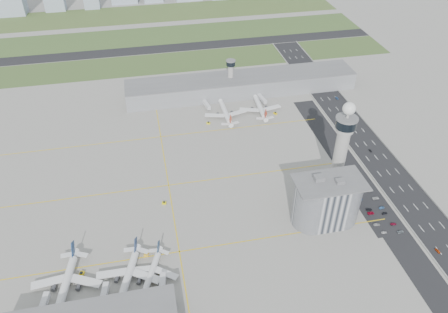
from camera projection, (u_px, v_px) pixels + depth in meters
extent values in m
plane|color=#A09D95|center=(235.00, 207.00, 283.07)|extent=(1000.00, 1000.00, 0.00)
cube|color=#455C2B|center=(168.00, 63.00, 455.30)|extent=(480.00, 50.00, 0.08)
cube|color=#395428|center=(162.00, 36.00, 513.80)|extent=(480.00, 60.00, 0.08)
cube|color=#44592A|center=(156.00, 13.00, 576.19)|extent=(480.00, 70.00, 0.08)
cube|color=black|center=(165.00, 49.00, 484.14)|extent=(480.00, 22.00, 0.10)
cube|color=black|center=(397.00, 183.00, 301.66)|extent=(28.00, 500.00, 0.10)
cube|color=#9E9E99|center=(378.00, 185.00, 299.06)|extent=(0.60, 500.00, 1.20)
cube|color=#9E9E99|center=(415.00, 180.00, 303.59)|extent=(0.60, 500.00, 1.20)
cube|color=black|center=(370.00, 198.00, 289.82)|extent=(18.00, 260.00, 0.08)
cube|color=black|center=(376.00, 211.00, 280.13)|extent=(20.00, 44.00, 0.10)
cube|color=yellow|center=(179.00, 252.00, 253.19)|extent=(260.00, 0.60, 0.01)
cube|color=yellow|center=(169.00, 185.00, 299.99)|extent=(260.00, 0.60, 0.01)
cube|color=yellow|center=(161.00, 137.00, 346.78)|extent=(260.00, 0.60, 0.01)
cube|color=yellow|center=(169.00, 185.00, 299.99)|extent=(0.60, 260.00, 0.01)
cylinder|color=#ADAAA5|center=(340.00, 156.00, 286.46)|extent=(8.40, 8.40, 48.00)
cylinder|color=#ADAAA5|center=(345.00, 128.00, 273.16)|extent=(11.00, 11.00, 4.00)
cylinder|color=black|center=(346.00, 123.00, 270.74)|extent=(13.00, 13.00, 6.00)
cylinder|color=slate|center=(347.00, 118.00, 268.62)|extent=(14.00, 14.00, 1.00)
cylinder|color=#ADAAA5|center=(348.00, 115.00, 267.11)|extent=(1.60, 1.60, 5.00)
sphere|color=white|center=(349.00, 109.00, 264.39)|extent=(8.00, 8.00, 8.00)
cylinder|color=#ADAAA5|center=(231.00, 79.00, 396.46)|extent=(5.00, 5.00, 28.00)
cylinder|color=black|center=(231.00, 63.00, 387.39)|extent=(8.00, 8.00, 4.00)
cylinder|color=slate|center=(231.00, 61.00, 385.88)|extent=(8.60, 8.60, 0.80)
cube|color=#B2B2B7|center=(327.00, 201.00, 265.26)|extent=(18.00, 24.00, 30.00)
cylinder|color=#B2B2B7|center=(313.00, 203.00, 263.80)|extent=(24.00, 24.00, 30.00)
cylinder|color=#B2B2B7|center=(340.00, 199.00, 266.72)|extent=(24.00, 24.00, 30.00)
cube|color=slate|center=(330.00, 182.00, 255.95)|extent=(42.00, 24.00, 0.80)
cube|color=slate|center=(319.00, 178.00, 256.35)|extent=(6.00, 5.00, 3.00)
cube|color=slate|center=(340.00, 182.00, 254.41)|extent=(5.00, 4.00, 2.40)
cube|color=gray|center=(242.00, 85.00, 400.45)|extent=(210.00, 32.00, 15.00)
cube|color=slate|center=(242.00, 77.00, 395.67)|extent=(210.00, 32.00, 0.80)
imported|color=silver|center=(384.00, 232.00, 264.46)|extent=(3.52, 1.78, 1.15)
imported|color=slate|center=(377.00, 225.00, 269.52)|extent=(4.08, 1.83, 1.30)
imported|color=#A50825|center=(371.00, 213.00, 277.65)|extent=(4.38, 2.16, 1.20)
imported|color=black|center=(369.00, 209.00, 280.30)|extent=(4.11, 1.94, 1.16)
imported|color=navy|center=(360.00, 199.00, 287.86)|extent=(3.63, 1.48, 1.23)
imported|color=silver|center=(356.00, 192.00, 293.84)|extent=(3.83, 1.89, 1.21)
imported|color=gray|center=(400.00, 232.00, 264.84)|extent=(3.97, 1.92, 1.09)
imported|color=maroon|center=(393.00, 224.00, 270.12)|extent=(3.94, 1.81, 1.12)
imported|color=black|center=(385.00, 213.00, 277.49)|extent=(3.59, 1.81, 1.17)
imported|color=#294E7F|center=(382.00, 208.00, 281.49)|extent=(3.87, 1.88, 1.22)
imported|color=silver|center=(376.00, 198.00, 288.77)|extent=(4.69, 2.49, 1.25)
imported|color=#9E9E9E|center=(370.00, 190.00, 294.83)|extent=(4.51, 1.95, 1.29)
imported|color=#AD370C|center=(438.00, 251.00, 252.92)|extent=(2.03, 3.83, 1.24)
imported|color=black|center=(370.00, 151.00, 331.08)|extent=(1.25, 3.38, 1.10)
imported|color=navy|center=(337.00, 98.00, 394.89)|extent=(1.95, 4.22, 1.17)
imported|color=slate|center=(299.00, 69.00, 442.53)|extent=(1.65, 3.51, 1.16)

